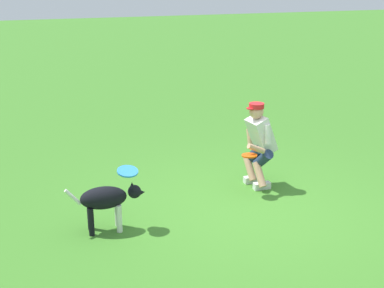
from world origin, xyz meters
TOP-DOWN VIEW (x-y plane):
  - ground_plane at (0.00, 0.00)m, footprint 60.00×60.00m
  - person at (-0.48, -0.78)m, footprint 0.56×0.65m
  - dog at (1.91, -0.07)m, footprint 0.99×0.32m
  - frisbee_flying at (1.64, -0.06)m, footprint 0.37×0.37m
  - frisbee_held at (-0.21, -0.51)m, footprint 0.29×0.30m

SIDE VIEW (x-z plane):
  - ground_plane at x=0.00m, z-range 0.00..0.00m
  - dog at x=1.91m, z-range 0.12..0.73m
  - frisbee_held at x=-0.21m, z-range 0.59..0.63m
  - person at x=-0.48m, z-range 0.05..1.34m
  - frisbee_flying at x=1.64m, z-range 0.72..0.82m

